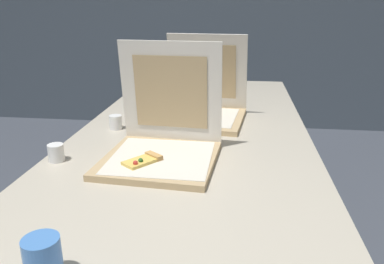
{
  "coord_description": "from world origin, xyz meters",
  "views": [
    {
      "loc": [
        0.19,
        -0.9,
        1.27
      ],
      "look_at": [
        0.02,
        0.47,
        0.81
      ],
      "focal_mm": 35.95,
      "sensor_mm": 36.0,
      "label": 1
    }
  ],
  "objects_px": {
    "cup_white_far": "(149,104)",
    "pizza_box_front": "(162,144)",
    "cup_white_near_left": "(56,153)",
    "table": "(192,141)",
    "cup_printed_front": "(43,260)",
    "cup_white_mid": "(116,122)",
    "pizza_box_middle": "(203,108)"
  },
  "relations": [
    {
      "from": "table",
      "to": "cup_white_mid",
      "type": "relative_size",
      "value": 38.27
    },
    {
      "from": "cup_printed_front",
      "to": "table",
      "type": "bearing_deg",
      "value": 79.32
    },
    {
      "from": "table",
      "to": "cup_printed_front",
      "type": "relative_size",
      "value": 24.69
    },
    {
      "from": "cup_white_mid",
      "to": "cup_white_far",
      "type": "distance_m",
      "value": 0.34
    },
    {
      "from": "pizza_box_front",
      "to": "cup_printed_front",
      "type": "height_order",
      "value": "pizza_box_front"
    },
    {
      "from": "cup_white_far",
      "to": "cup_printed_front",
      "type": "height_order",
      "value": "cup_printed_front"
    },
    {
      "from": "pizza_box_front",
      "to": "cup_white_mid",
      "type": "height_order",
      "value": "pizza_box_front"
    },
    {
      "from": "table",
      "to": "pizza_box_middle",
      "type": "xyz_separation_m",
      "value": [
        0.02,
        0.2,
        0.1
      ]
    },
    {
      "from": "cup_white_near_left",
      "to": "table",
      "type": "bearing_deg",
      "value": 40.55
    },
    {
      "from": "pizza_box_middle",
      "to": "cup_white_mid",
      "type": "distance_m",
      "value": 0.41
    },
    {
      "from": "cup_white_far",
      "to": "pizza_box_front",
      "type": "bearing_deg",
      "value": -73.17
    },
    {
      "from": "cup_white_near_left",
      "to": "cup_printed_front",
      "type": "distance_m",
      "value": 0.63
    },
    {
      "from": "table",
      "to": "pizza_box_middle",
      "type": "distance_m",
      "value": 0.22
    },
    {
      "from": "cup_white_mid",
      "to": "cup_white_near_left",
      "type": "relative_size",
      "value": 1.0
    },
    {
      "from": "pizza_box_middle",
      "to": "cup_printed_front",
      "type": "distance_m",
      "value": 1.17
    },
    {
      "from": "cup_white_mid",
      "to": "cup_white_near_left",
      "type": "height_order",
      "value": "same"
    },
    {
      "from": "cup_printed_front",
      "to": "pizza_box_front",
      "type": "bearing_deg",
      "value": 80.36
    },
    {
      "from": "table",
      "to": "cup_white_near_left",
      "type": "xyz_separation_m",
      "value": [
        -0.43,
        -0.37,
        0.07
      ]
    },
    {
      "from": "cup_white_mid",
      "to": "cup_white_far",
      "type": "relative_size",
      "value": 1.0
    },
    {
      "from": "pizza_box_front",
      "to": "cup_printed_front",
      "type": "xyz_separation_m",
      "value": [
        -0.11,
        -0.64,
        -0.01
      ]
    },
    {
      "from": "table",
      "to": "cup_white_far",
      "type": "height_order",
      "value": "cup_white_far"
    },
    {
      "from": "cup_white_mid",
      "to": "cup_white_far",
      "type": "bearing_deg",
      "value": 77.74
    },
    {
      "from": "table",
      "to": "pizza_box_front",
      "type": "distance_m",
      "value": 0.33
    },
    {
      "from": "cup_white_near_left",
      "to": "cup_white_far",
      "type": "distance_m",
      "value": 0.73
    },
    {
      "from": "pizza_box_middle",
      "to": "cup_white_far",
      "type": "distance_m",
      "value": 0.32
    },
    {
      "from": "pizza_box_front",
      "to": "cup_white_far",
      "type": "distance_m",
      "value": 0.68
    },
    {
      "from": "pizza_box_middle",
      "to": "cup_white_far",
      "type": "xyz_separation_m",
      "value": [
        -0.29,
        0.14,
        -0.03
      ]
    },
    {
      "from": "pizza_box_middle",
      "to": "cup_printed_front",
      "type": "bearing_deg",
      "value": -94.07
    },
    {
      "from": "pizza_box_middle",
      "to": "cup_white_near_left",
      "type": "bearing_deg",
      "value": -122.9
    },
    {
      "from": "cup_white_mid",
      "to": "pizza_box_middle",
      "type": "bearing_deg",
      "value": 28.06
    },
    {
      "from": "pizza_box_middle",
      "to": "cup_white_near_left",
      "type": "distance_m",
      "value": 0.73
    },
    {
      "from": "pizza_box_middle",
      "to": "cup_white_near_left",
      "type": "xyz_separation_m",
      "value": [
        -0.46,
        -0.57,
        -0.03
      ]
    }
  ]
}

